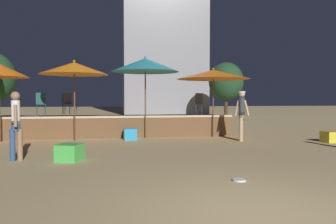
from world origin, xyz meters
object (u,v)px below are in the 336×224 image
(cube_seat_2, at_px, (331,137))
(patio_umbrella_2, at_px, (74,68))
(frisbee_disc, at_px, (239,180))
(person_3, at_px, (242,112))
(cube_seat_1, at_px, (130,134))
(bistro_chair_0, at_px, (41,102))
(patio_umbrella_1, at_px, (145,65))
(background_tree_3, at_px, (226,82))
(bistro_chair_3, at_px, (198,102))
(person_1, at_px, (16,123))
(cube_seat_0, at_px, (70,152))
(patio_umbrella_0, at_px, (213,75))
(bistro_chair_1, at_px, (69,102))
(bistro_chair_2, at_px, (65,102))

(cube_seat_2, bearing_deg, patio_umbrella_2, 168.59)
(frisbee_disc, bearing_deg, person_3, 67.40)
(cube_seat_1, height_order, bistro_chair_0, bistro_chair_0)
(patio_umbrella_1, height_order, bistro_chair_0, patio_umbrella_1)
(frisbee_disc, distance_m, background_tree_3, 20.45)
(person_3, height_order, bistro_chair_3, person_3)
(person_1, distance_m, frisbee_disc, 5.53)
(cube_seat_0, bearing_deg, cube_seat_2, 13.48)
(patio_umbrella_0, bearing_deg, frisbee_disc, -103.46)
(cube_seat_2, relative_size, person_1, 0.31)
(patio_umbrella_2, bearing_deg, patio_umbrella_1, 10.21)
(patio_umbrella_2, xyz_separation_m, cube_seat_1, (2.00, 0.06, -2.42))
(patio_umbrella_1, height_order, person_3, patio_umbrella_1)
(bistro_chair_1, distance_m, background_tree_3, 15.59)
(bistro_chair_3, height_order, frisbee_disc, bistro_chair_3)
(patio_umbrella_2, bearing_deg, cube_seat_1, 1.85)
(patio_umbrella_0, distance_m, background_tree_3, 13.18)
(patio_umbrella_2, height_order, bistro_chair_3, patio_umbrella_2)
(patio_umbrella_0, relative_size, patio_umbrella_2, 1.00)
(bistro_chair_2, bearing_deg, background_tree_3, -66.27)
(person_1, height_order, bistro_chair_2, bistro_chair_2)
(cube_seat_1, xyz_separation_m, person_1, (-2.99, -3.74, 0.72))
(patio_umbrella_2, height_order, person_3, patio_umbrella_2)
(patio_umbrella_1, height_order, bistro_chair_3, patio_umbrella_1)
(cube_seat_1, distance_m, bistro_chair_3, 3.34)
(person_1, bearing_deg, patio_umbrella_2, 61.24)
(patio_umbrella_2, height_order, bistro_chair_2, patio_umbrella_2)
(person_3, xyz_separation_m, frisbee_disc, (-2.29, -5.50, -1.03))
(bistro_chair_3, xyz_separation_m, background_tree_3, (5.34, 11.54, 1.48))
(bistro_chair_1, distance_m, bistro_chair_3, 5.27)
(patio_umbrella_0, bearing_deg, person_1, -146.88)
(cube_seat_0, bearing_deg, bistro_chair_0, 108.61)
(cube_seat_0, bearing_deg, frisbee_disc, -37.22)
(cube_seat_2, height_order, person_1, person_1)
(patio_umbrella_2, distance_m, person_3, 6.26)
(patio_umbrella_2, height_order, person_1, patio_umbrella_2)
(cube_seat_2, relative_size, bistro_chair_1, 0.59)
(patio_umbrella_1, distance_m, background_tree_3, 14.42)
(cube_seat_0, relative_size, cube_seat_2, 1.36)
(frisbee_disc, relative_size, background_tree_3, 0.06)
(patio_umbrella_1, relative_size, cube_seat_2, 5.98)
(bistro_chair_1, bearing_deg, background_tree_3, -5.23)
(patio_umbrella_1, distance_m, bistro_chair_3, 2.79)
(patio_umbrella_2, height_order, background_tree_3, background_tree_3)
(cube_seat_1, bearing_deg, patio_umbrella_1, 33.38)
(cube_seat_1, distance_m, bistro_chair_1, 2.95)
(person_3, xyz_separation_m, bistro_chair_1, (-6.34, 2.34, 0.37))
(person_3, distance_m, frisbee_disc, 6.05)
(bistro_chair_2, xyz_separation_m, background_tree_3, (10.94, 10.25, 1.48))
(cube_seat_1, bearing_deg, patio_umbrella_2, -178.15)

